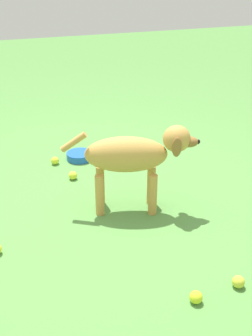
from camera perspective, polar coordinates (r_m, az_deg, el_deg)
The scene contains 7 objects.
ground at distance 2.98m, azimuth -5.82°, elevation -4.14°, with size 14.00×14.00×0.00m, color #548C42.
dog at distance 2.66m, azimuth 1.12°, elevation 1.70°, with size 0.84×0.40×0.60m.
tennis_ball_0 at distance 3.48m, azimuth -9.76°, elevation 1.01°, with size 0.07×0.07×0.07m, color yellow.
tennis_ball_2 at distance 2.29m, azimuth 15.22°, elevation -14.88°, with size 0.07×0.07×0.07m, color #CAD239.
tennis_ball_3 at distance 2.16m, azimuth 9.62°, elevation -17.14°, with size 0.07×0.07×0.07m, color #CEE22A.
tennis_ball_4 at distance 3.22m, azimuth -7.40°, elevation -1.03°, with size 0.07×0.07×0.07m, color #D6E139.
water_bowl at distance 3.54m, azimuth -6.42°, elevation 1.67°, with size 0.22×0.22×0.06m, color blue.
Camera 1 is at (-0.63, -2.48, 1.51)m, focal length 44.24 mm.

